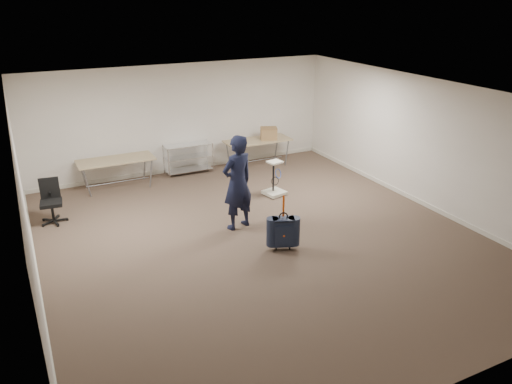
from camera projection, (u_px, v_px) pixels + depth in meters
ground at (261, 238)px, 9.68m from camera, size 9.00×9.00×0.00m
room_shell at (232, 210)px, 10.81m from camera, size 8.00×9.00×9.00m
folding_table_left at (116, 161)px, 11.93m from camera, size 1.80×0.75×0.73m
folding_table_right at (258, 142)px, 13.50m from camera, size 1.80×0.75×0.73m
wire_shelf at (188, 157)px, 13.01m from camera, size 1.22×0.47×0.80m
person at (237, 183)px, 9.79m from camera, size 0.80×0.63×1.93m
suitcase at (283, 232)px, 9.13m from camera, size 0.45×0.36×1.08m
office_chair at (52, 209)px, 10.29m from camera, size 0.56×0.56×0.92m
equipment_cart at (275, 186)px, 11.69m from camera, size 0.54×0.54×0.83m
cardboard_box at (269, 133)px, 13.48m from camera, size 0.52×0.46×0.32m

